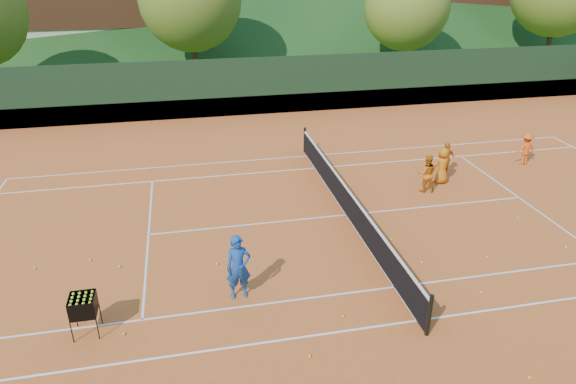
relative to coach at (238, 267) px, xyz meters
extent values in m
plane|color=#2D4D18|center=(4.01, 3.66, -0.88)|extent=(400.00, 400.00, 0.00)
cube|color=#BF541F|center=(4.01, 3.66, -0.87)|extent=(40.00, 24.00, 0.02)
imported|color=#174596|center=(0.00, 0.00, 0.00)|extent=(0.67, 0.47, 1.73)
imported|color=orange|center=(7.36, 4.87, -0.17)|extent=(0.77, 0.65, 1.39)
imported|color=orange|center=(8.78, 6.12, -0.20)|extent=(0.84, 0.54, 1.33)
imported|color=orange|center=(8.26, 5.43, -0.17)|extent=(0.72, 0.50, 1.39)
imported|color=#F65915|center=(12.45, 6.44, -0.20)|extent=(0.89, 0.55, 1.34)
sphere|color=yellow|center=(7.16, 0.33, -0.83)|extent=(0.07, 0.07, 0.07)
sphere|color=yellow|center=(-0.45, 1.55, -0.83)|extent=(0.07, 0.07, 0.07)
sphere|color=yellow|center=(9.41, 2.23, -0.83)|extent=(0.07, 0.07, 0.07)
sphere|color=yellow|center=(2.32, -1.35, -0.83)|extent=(0.07, 0.07, 0.07)
sphere|color=yellow|center=(6.07, -1.18, -0.83)|extent=(0.07, 0.07, 0.07)
sphere|color=yellow|center=(5.49, -4.00, -0.83)|extent=(0.07, 0.07, 0.07)
sphere|color=yellow|center=(-2.78, -0.92, -0.83)|extent=(0.07, 0.07, 0.07)
sphere|color=yellow|center=(-3.95, 2.48, -0.83)|extent=(0.07, 0.07, 0.07)
sphere|color=yellow|center=(5.19, 0.42, -0.83)|extent=(0.07, 0.07, 0.07)
sphere|color=yellow|center=(4.85, 1.80, -0.83)|extent=(0.07, 0.07, 0.07)
sphere|color=yellow|center=(-5.39, 2.35, -0.83)|extent=(0.07, 0.07, 0.07)
sphere|color=yellow|center=(1.22, -2.48, -0.83)|extent=(0.07, 0.07, 0.07)
sphere|color=yellow|center=(4.49, 0.15, -0.83)|extent=(0.07, 0.07, 0.07)
sphere|color=yellow|center=(-3.11, 1.96, -0.83)|extent=(0.07, 0.07, 0.07)
sphere|color=yellow|center=(9.70, 0.31, -0.83)|extent=(0.07, 0.07, 0.07)
cube|color=white|center=(4.01, -1.83, -0.86)|extent=(23.77, 0.06, 0.00)
cube|color=silver|center=(4.01, 9.14, -0.86)|extent=(23.77, 0.06, 0.00)
cube|color=white|center=(4.01, -0.46, -0.86)|extent=(23.77, 0.06, 0.00)
cube|color=white|center=(4.01, 7.77, -0.86)|extent=(23.77, 0.06, 0.00)
cube|color=white|center=(-2.39, 3.66, -0.86)|extent=(0.06, 8.23, 0.00)
cube|color=silver|center=(10.41, 3.66, -0.86)|extent=(0.06, 8.23, 0.00)
cube|color=white|center=(4.01, 3.66, -0.86)|extent=(12.80, 0.06, 0.00)
cube|color=white|center=(4.01, 3.66, -0.86)|extent=(0.06, 10.97, 0.00)
cube|color=black|center=(4.01, 3.66, -0.41)|extent=(0.03, 11.97, 0.90)
cube|color=white|center=(4.01, 3.66, 0.06)|extent=(0.05, 11.97, 0.06)
cylinder|color=black|center=(4.01, -2.33, -0.31)|extent=(0.10, 0.10, 1.10)
cylinder|color=black|center=(4.01, 9.64, -0.31)|extent=(0.10, 0.10, 1.10)
cube|color=black|center=(4.01, 15.66, 0.64)|extent=(40.00, 0.05, 3.00)
cube|color=#1A5E29|center=(4.01, 15.66, -0.36)|extent=(40.40, 0.05, 1.00)
cylinder|color=black|center=(-3.86, -0.94, -0.59)|extent=(0.02, 0.02, 0.55)
cylinder|color=black|center=(-3.31, -0.94, -0.59)|extent=(0.02, 0.02, 0.55)
cylinder|color=black|center=(-3.86, -0.39, -0.59)|extent=(0.02, 0.02, 0.55)
cylinder|color=black|center=(-3.31, -0.39, -0.59)|extent=(0.02, 0.02, 0.55)
cube|color=black|center=(-3.58, -0.66, -0.31)|extent=(0.55, 0.55, 0.02)
cube|color=black|center=(-3.58, -0.94, -0.09)|extent=(0.55, 0.02, 0.45)
cube|color=black|center=(-3.58, -0.39, -0.09)|extent=(0.55, 0.02, 0.45)
cube|color=black|center=(-3.86, -0.66, -0.09)|extent=(0.02, 0.55, 0.45)
cube|color=black|center=(-3.31, -0.66, -0.09)|extent=(0.02, 0.55, 0.45)
sphere|color=#CCE526|center=(-3.79, -0.87, 0.10)|extent=(0.07, 0.07, 0.07)
sphere|color=#CCE526|center=(-3.79, -0.73, 0.10)|extent=(0.07, 0.07, 0.07)
sphere|color=#CCE526|center=(-3.79, -0.60, 0.10)|extent=(0.07, 0.07, 0.07)
sphere|color=#CCE526|center=(-3.79, -0.46, 0.10)|extent=(0.07, 0.07, 0.07)
sphere|color=#CCE526|center=(-3.65, -0.87, 0.10)|extent=(0.07, 0.07, 0.07)
sphere|color=#CCE526|center=(-3.65, -0.73, 0.10)|extent=(0.07, 0.07, 0.07)
sphere|color=#CCE526|center=(-3.65, -0.60, 0.10)|extent=(0.07, 0.07, 0.07)
sphere|color=#CCE526|center=(-3.65, -0.46, 0.10)|extent=(0.07, 0.07, 0.07)
sphere|color=#CCE526|center=(-3.51, -0.87, 0.10)|extent=(0.07, 0.07, 0.07)
sphere|color=#CCE526|center=(-3.51, -0.73, 0.10)|extent=(0.07, 0.07, 0.07)
sphere|color=#CCE526|center=(-3.51, -0.60, 0.10)|extent=(0.07, 0.07, 0.07)
sphere|color=#CCE526|center=(-3.51, -0.46, 0.10)|extent=(0.07, 0.07, 0.07)
sphere|color=#CCE526|center=(-3.38, -0.87, 0.10)|extent=(0.07, 0.07, 0.07)
sphere|color=#CCE526|center=(-3.38, -0.73, 0.10)|extent=(0.07, 0.07, 0.07)
sphere|color=#CCE526|center=(-3.38, -0.60, 0.10)|extent=(0.07, 0.07, 0.07)
sphere|color=#CCE526|center=(-3.38, -0.46, 0.10)|extent=(0.07, 0.07, 0.07)
cube|color=beige|center=(-5.99, 33.66, 0.56)|extent=(12.00, 9.00, 2.88)
cube|color=beige|center=(10.01, 37.66, 0.38)|extent=(11.00, 8.00, 2.52)
cube|color=beige|center=(24.01, 33.66, 0.47)|extent=(10.00, 8.00, 2.70)
cylinder|color=#3F2919|center=(0.01, 23.66, 0.56)|extent=(0.36, 0.36, 2.88)
cylinder|color=#402719|center=(14.01, 22.66, 0.38)|extent=(0.36, 0.36, 2.52)
sphere|color=#54771F|center=(14.01, 22.66, 3.67)|extent=(5.60, 5.60, 5.60)
cylinder|color=#3F2719|center=(26.01, 23.66, 0.65)|extent=(0.36, 0.36, 3.06)
camera|label=1|loc=(-0.98, -10.69, 7.12)|focal=32.00mm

